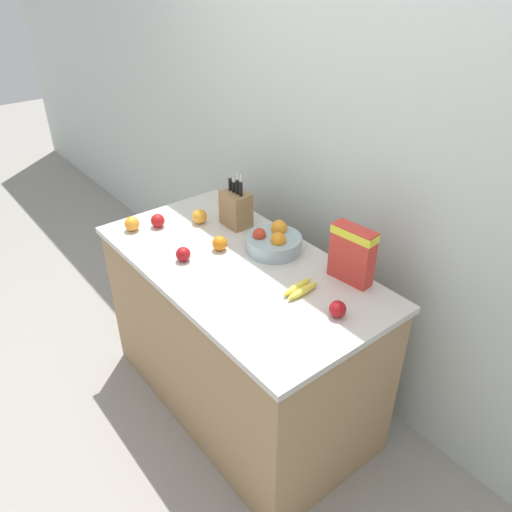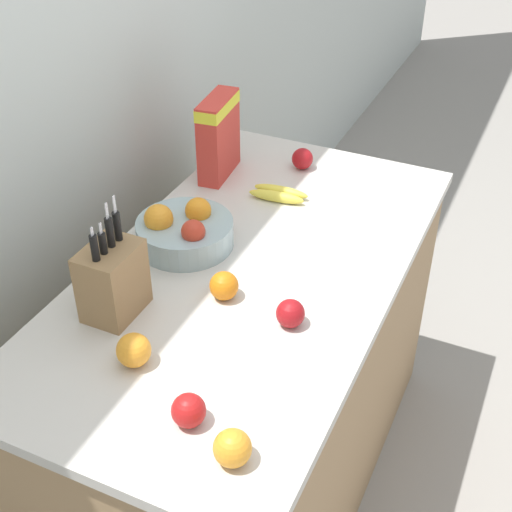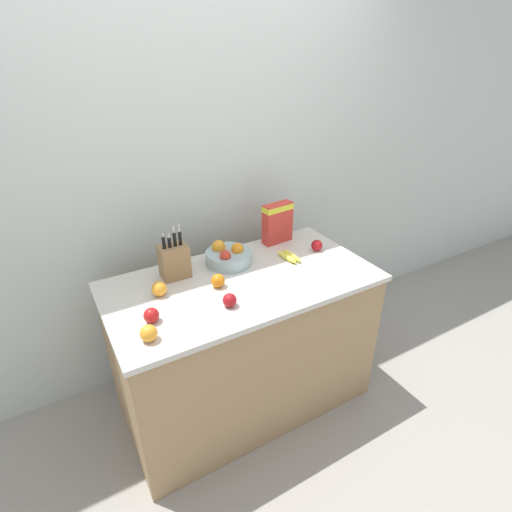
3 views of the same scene
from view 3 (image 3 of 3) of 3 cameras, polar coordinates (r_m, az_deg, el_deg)
ground_plane at (r=2.70m, az=-1.64°, el=-19.45°), size 14.00×14.00×0.00m
wall_back at (r=2.46m, az=-8.79°, el=11.42°), size 9.00×0.06×2.60m
counter at (r=2.40m, az=-1.78°, el=-12.33°), size 1.44×0.75×0.88m
knife_block at (r=2.16m, az=-11.60°, el=-0.71°), size 0.15×0.11×0.30m
cereal_box at (r=2.49m, az=3.09°, el=5.00°), size 0.20×0.09×0.25m
fruit_bowl at (r=2.28m, az=-3.99°, el=0.01°), size 0.26×0.26×0.13m
banana_bunch at (r=2.34m, az=4.77°, el=-0.05°), size 0.08×0.17×0.03m
apple_leftmost at (r=1.92m, az=-3.78°, el=-6.32°), size 0.07×0.07×0.07m
apple_middle at (r=2.44m, az=8.68°, el=1.52°), size 0.07×0.07×0.07m
apple_rear at (r=1.87m, az=-14.72°, el=-8.19°), size 0.07×0.07×0.07m
orange_by_cereal at (r=2.05m, az=-13.66°, el=-4.57°), size 0.08×0.08×0.08m
orange_mid_left at (r=2.06m, az=-5.44°, el=-3.55°), size 0.07×0.07×0.07m
orange_near_bowl at (r=1.77m, az=-15.08°, el=-10.61°), size 0.07×0.07×0.07m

